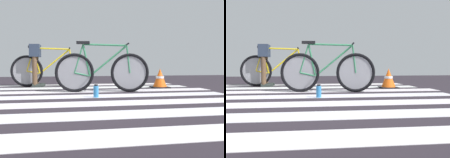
{
  "view_description": "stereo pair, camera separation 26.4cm",
  "coord_description": "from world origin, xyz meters",
  "views": [
    {
      "loc": [
        -0.17,
        -3.73,
        0.54
      ],
      "look_at": [
        0.71,
        1.02,
        0.25
      ],
      "focal_mm": 40.91,
      "sensor_mm": 36.0,
      "label": 1
    },
    {
      "loc": [
        0.09,
        -3.73,
        0.54
      ],
      "look_at": [
        0.71,
        1.02,
        0.25
      ],
      "focal_mm": 40.91,
      "sensor_mm": 36.0,
      "label": 2
    }
  ],
  "objects": [
    {
      "name": "ground",
      "position": [
        0.0,
        0.0,
        0.01
      ],
      "size": [
        18.0,
        14.0,
        0.02
      ],
      "color": "#28222A"
    },
    {
      "name": "crosswalk_markings",
      "position": [
        0.03,
        -0.07,
        0.02
      ],
      "size": [
        5.43,
        5.75,
        0.0
      ],
      "color": "silver",
      "rests_on": "ground"
    },
    {
      "name": "bicycle_1_of_2",
      "position": [
        0.5,
        0.91,
        0.41
      ],
      "size": [
        1.73,
        0.52,
        0.93
      ],
      "rotation": [
        0.0,
        0.0,
        -0.12
      ],
      "color": "black",
      "rests_on": "ground"
    },
    {
      "name": "bicycle_2_of_2",
      "position": [
        -0.51,
        2.29,
        0.41
      ],
      "size": [
        1.74,
        0.52,
        0.93
      ],
      "rotation": [
        0.0,
        0.0,
        -0.01
      ],
      "color": "black",
      "rests_on": "ground"
    },
    {
      "name": "cyclist_2_of_2",
      "position": [
        -0.83,
        2.3,
        0.64
      ],
      "size": [
        0.31,
        0.41,
        0.96
      ],
      "rotation": [
        0.0,
        0.0,
        -0.01
      ],
      "color": "brown",
      "rests_on": "ground"
    },
    {
      "name": "water_bottle",
      "position": [
        0.3,
        0.18,
        0.12
      ],
      "size": [
        0.08,
        0.08,
        0.2
      ],
      "color": "#3793E2",
      "rests_on": "ground"
    },
    {
      "name": "traffic_cone",
      "position": [
        1.87,
        1.54,
        0.22
      ],
      "size": [
        0.37,
        0.37,
        0.42
      ],
      "color": "black",
      "rests_on": "ground"
    }
  ]
}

